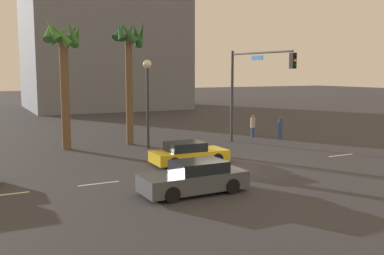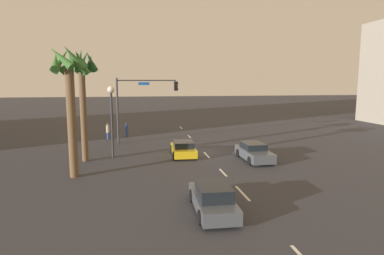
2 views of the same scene
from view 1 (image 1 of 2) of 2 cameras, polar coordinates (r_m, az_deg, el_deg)
The scene contains 13 objects.
ground_plane at distance 23.22m, azimuth 4.47°, elevation -5.34°, with size 220.00×220.00×0.00m, color #333338.
lane_stripe_2 at distance 20.55m, azimuth -11.94°, elevation -7.10°, with size 1.89×0.14×0.01m, color silver.
lane_stripe_3 at distance 22.56m, azimuth 1.58°, elevation -5.67°, with size 2.22×0.14×0.01m, color silver.
lane_stripe_4 at distance 28.31m, azimuth 18.67°, elevation -3.42°, with size 1.94×0.14×0.01m, color silver.
car_0 at distance 24.20m, azimuth -0.47°, elevation -3.40°, with size 4.19×2.04×1.24m.
car_2 at distance 18.49m, azimuth 0.32°, elevation -6.55°, with size 4.47×1.95×1.34m.
traffic_signal at distance 30.30m, azimuth 7.66°, elevation 6.08°, with size 0.82×6.26×6.53m.
streetlamp at distance 29.01m, azimuth -5.77°, elevation 5.31°, with size 0.56×0.56×5.81m.
pedestrian_0 at distance 34.74m, azimuth 7.86°, elevation 0.27°, with size 0.44×0.44×1.72m.
pedestrian_1 at distance 33.89m, azimuth 11.35°, elevation -0.01°, with size 0.39×0.39×1.66m.
palm_tree_0 at distance 29.66m, azimuth -16.23°, elevation 8.77°, with size 2.72×2.66×8.43m.
palm_tree_1 at distance 30.78m, azimuth -8.07°, elevation 9.17°, with size 2.37×2.49×8.58m.
building_1 at distance 65.04m, azimuth -11.63°, elevation 15.17°, with size 20.39×17.49×28.53m, color slate.
Camera 1 is at (-12.00, -19.24, 5.00)m, focal length 41.30 mm.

